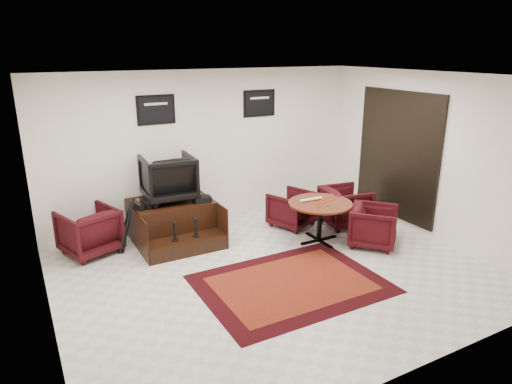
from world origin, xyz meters
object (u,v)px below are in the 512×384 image
shine_chair (168,176)px  meeting_table (320,207)px  table_chair_window (345,204)px  table_chair_corner (374,224)px  shine_podium (173,222)px  armchair_side (89,229)px  table_chair_back (292,207)px

shine_chair → meeting_table: 2.60m
shine_chair → meeting_table: shine_chair is taller
table_chair_window → table_chair_corner: 0.97m
meeting_table → shine_chair: bearing=147.5°
shine_podium → armchair_side: bearing=174.1°
shine_chair → table_chair_corner: (2.84, -1.94, -0.74)m
table_chair_window → table_chair_back: bearing=73.3°
shine_chair → table_chair_corner: shine_chair is taller
shine_podium → shine_chair: bearing=90.0°
meeting_table → table_chair_back: table_chair_back is taller
armchair_side → table_chair_back: (3.47, -0.55, -0.05)m
armchair_side → table_chair_back: bearing=152.0°
armchair_side → table_chair_corner: 4.61m
meeting_table → table_chair_window: table_chair_window is taller
shine_chair → table_chair_window: (3.02, -0.98, -0.71)m
armchair_side → table_chair_back: armchair_side is taller
shine_chair → shine_podium: bearing=93.3°
table_chair_corner → table_chair_window: bearing=37.0°
meeting_table → table_chair_corner: size_ratio=1.43×
meeting_table → table_chair_corner: (0.69, -0.56, -0.24)m
table_chair_window → armchair_side: bearing=86.3°
table_chair_corner → shine_chair: bearing=103.4°
table_chair_back → table_chair_corner: size_ratio=0.97×
shine_chair → meeting_table: size_ratio=0.80×
shine_podium → table_chair_back: (2.12, -0.41, 0.05)m
shine_chair → table_chair_back: 2.32m
table_chair_back → table_chair_window: bearing=132.8°
shine_podium → table_chair_window: table_chair_window is taller
shine_chair → armchair_side: shine_chair is taller
table_chair_back → shine_chair: bearing=-36.2°
armchair_side → table_chair_window: bearing=148.4°
meeting_table → table_chair_window: size_ratio=1.34×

